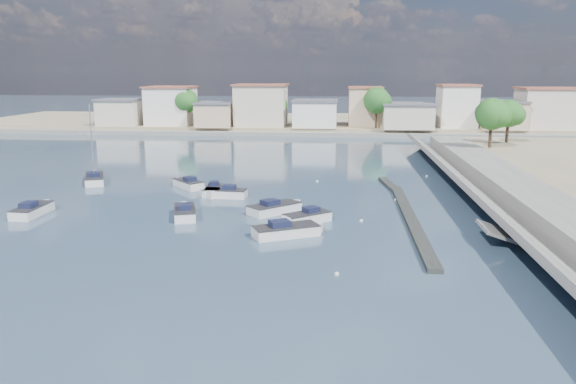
% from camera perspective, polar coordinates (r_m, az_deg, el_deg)
% --- Properties ---
extents(ground, '(400.00, 400.00, 0.00)m').
position_cam_1_polar(ground, '(77.80, 4.53, 3.02)').
color(ground, '#2B4157').
rests_on(ground, ground).
extents(seawall_walkway, '(5.00, 90.00, 1.80)m').
position_cam_1_polar(seawall_walkway, '(54.08, 24.13, -1.16)').
color(seawall_walkway, slate).
rests_on(seawall_walkway, ground).
extents(breakwater, '(2.00, 31.02, 0.35)m').
position_cam_1_polar(breakwater, '(51.34, 11.84, -1.84)').
color(breakwater, black).
rests_on(breakwater, ground).
extents(far_shore_land, '(160.00, 40.00, 1.40)m').
position_cam_1_polar(far_shore_land, '(129.33, 4.84, 7.01)').
color(far_shore_land, gray).
rests_on(far_shore_land, ground).
extents(far_shore_quay, '(160.00, 2.50, 0.80)m').
position_cam_1_polar(far_shore_quay, '(108.47, 4.75, 5.84)').
color(far_shore_quay, slate).
rests_on(far_shore_quay, ground).
extents(far_town, '(113.01, 12.80, 8.35)m').
position_cam_1_polar(far_town, '(114.39, 10.25, 8.30)').
color(far_town, beige).
rests_on(far_town, far_shore_land).
extents(shore_trees, '(74.56, 38.32, 7.92)m').
position_cam_1_polar(shore_trees, '(105.36, 9.39, 8.71)').
color(shore_trees, '#38281E').
rests_on(shore_trees, ground).
extents(motorboat_a, '(2.95, 5.04, 1.48)m').
position_cam_1_polar(motorboat_a, '(49.57, -10.46, -2.04)').
color(motorboat_a, silver).
rests_on(motorboat_a, ground).
extents(motorboat_b, '(4.83, 4.76, 1.48)m').
position_cam_1_polar(motorboat_b, '(50.13, -1.13, -1.68)').
color(motorboat_b, silver).
rests_on(motorboat_b, ground).
extents(motorboat_c, '(4.84, 1.97, 1.48)m').
position_cam_1_polar(motorboat_c, '(56.50, -6.64, -0.16)').
color(motorboat_c, silver).
rests_on(motorboat_c, ground).
extents(motorboat_d, '(4.19, 3.85, 1.48)m').
position_cam_1_polar(motorboat_d, '(46.80, 1.72, -2.69)').
color(motorboat_d, silver).
rests_on(motorboat_d, ground).
extents(motorboat_e, '(1.85, 5.13, 1.48)m').
position_cam_1_polar(motorboat_e, '(54.33, -24.43, -1.70)').
color(motorboat_e, silver).
rests_on(motorboat_e, ground).
extents(motorboat_f, '(4.08, 4.22, 1.48)m').
position_cam_1_polar(motorboat_f, '(61.78, -10.20, 0.80)').
color(motorboat_f, silver).
rests_on(motorboat_f, ground).
extents(motorboat_g, '(1.89, 4.37, 1.48)m').
position_cam_1_polar(motorboat_g, '(57.73, -7.58, 0.08)').
color(motorboat_g, silver).
rests_on(motorboat_g, ground).
extents(motorboat_h, '(5.49, 3.98, 1.48)m').
position_cam_1_polar(motorboat_h, '(43.17, 0.13, -3.98)').
color(motorboat_h, silver).
rests_on(motorboat_h, ground).
extents(sailboat, '(4.07, 6.24, 9.00)m').
position_cam_1_polar(sailboat, '(67.49, -19.05, 1.31)').
color(sailboat, silver).
rests_on(sailboat, ground).
extents(mooring_buoys, '(14.86, 34.34, 0.31)m').
position_cam_1_polar(mooring_buoys, '(52.87, 10.13, -1.50)').
color(mooring_buoys, white).
rests_on(mooring_buoys, ground).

